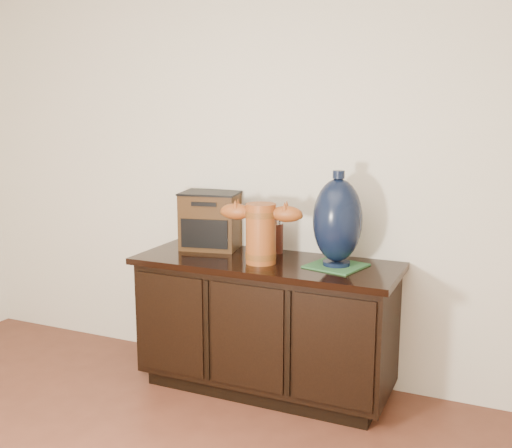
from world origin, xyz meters
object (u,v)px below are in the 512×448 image
at_px(terracotta_vessel, 261,230).
at_px(tv_radio, 211,220).
at_px(lamp_base, 337,221).
at_px(sideboard, 266,324).
at_px(spray_can, 277,236).

relative_size(terracotta_vessel, tv_radio, 1.21).
relative_size(tv_radio, lamp_base, 0.76).
xyz_separation_m(sideboard, lamp_base, (0.39, 0.03, 0.61)).
bearing_deg(lamp_base, tv_radio, 171.85).
xyz_separation_m(terracotta_vessel, tv_radio, (-0.41, 0.21, -0.01)).
bearing_deg(sideboard, tv_radio, 160.55).
bearing_deg(spray_can, terracotta_vessel, -88.70).
distance_m(sideboard, lamp_base, 0.73).
xyz_separation_m(terracotta_vessel, spray_can, (-0.01, 0.25, -0.08)).
relative_size(lamp_base, spray_can, 2.49).
height_order(tv_radio, lamp_base, lamp_base).
distance_m(lamp_base, spray_can, 0.45).
bearing_deg(tv_radio, lamp_base, -18.88).
xyz_separation_m(tv_radio, lamp_base, (0.81, -0.12, 0.08)).
height_order(terracotta_vessel, tv_radio, tv_radio).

